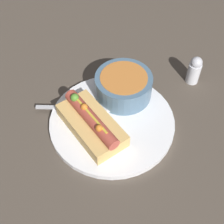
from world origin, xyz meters
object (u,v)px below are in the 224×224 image
(hot_dog, at_px, (91,123))
(soup_bowl, at_px, (124,85))
(spoon, at_px, (93,108))
(salt_shaker, at_px, (194,70))

(hot_dog, height_order, soup_bowl, hot_dog)
(soup_bowl, height_order, spoon, soup_bowl)
(hot_dog, distance_m, soup_bowl, 0.12)
(soup_bowl, height_order, salt_shaker, salt_shaker)
(hot_dog, relative_size, spoon, 1.22)
(hot_dog, xyz_separation_m, spoon, (-0.04, 0.04, -0.02))
(salt_shaker, bearing_deg, hot_dog, -101.34)
(spoon, bearing_deg, soup_bowl, 34.24)
(spoon, height_order, salt_shaker, salt_shaker)
(hot_dog, bearing_deg, spoon, 143.78)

